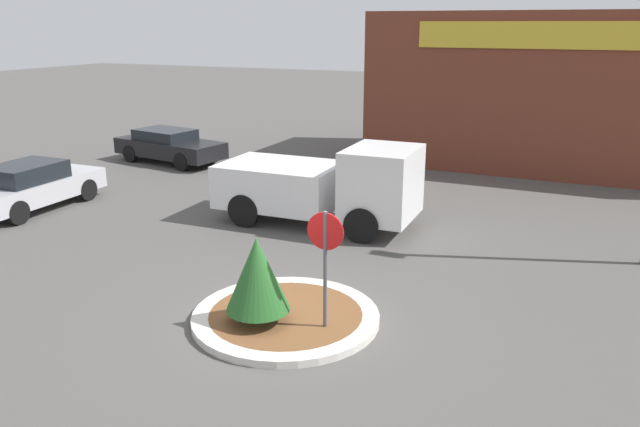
{
  "coord_description": "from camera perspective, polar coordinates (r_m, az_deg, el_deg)",
  "views": [
    {
      "loc": [
        4.97,
        -9.44,
        5.36
      ],
      "look_at": [
        -0.54,
        2.76,
        1.27
      ],
      "focal_mm": 35.0,
      "sensor_mm": 36.0,
      "label": 1
    }
  ],
  "objects": [
    {
      "name": "utility_truck",
      "position": [
        17.11,
        0.33,
        2.64
      ],
      "size": [
        5.54,
        2.48,
        2.26
      ],
      "rotation": [
        0.0,
        0.0,
        0.02
      ],
      "color": "white",
      "rests_on": "ground_plane"
    },
    {
      "name": "storefront_building",
      "position": [
        26.02,
        21.44,
        10.43
      ],
      "size": [
        14.12,
        6.07,
        5.79
      ],
      "color": "brown",
      "rests_on": "ground_plane"
    },
    {
      "name": "parked_sedan_silver",
      "position": [
        20.47,
        -24.89,
        2.31
      ],
      "size": [
        1.88,
        4.36,
        1.42
      ],
      "rotation": [
        0.0,
        0.0,
        1.59
      ],
      "color": "#B7B7BC",
      "rests_on": "ground_plane"
    },
    {
      "name": "traffic_island",
      "position": [
        11.9,
        -3.14,
        -9.4
      ],
      "size": [
        3.52,
        3.52,
        0.14
      ],
      "color": "beige",
      "rests_on": "ground_plane"
    },
    {
      "name": "parked_sedan_black",
      "position": [
        25.69,
        -13.63,
        6.07
      ],
      "size": [
        4.84,
        2.46,
        1.32
      ],
      "rotation": [
        0.0,
        0.0,
        -0.16
      ],
      "color": "black",
      "rests_on": "ground_plane"
    },
    {
      "name": "island_shrub",
      "position": [
        11.23,
        -5.76,
        -5.53
      ],
      "size": [
        1.17,
        1.17,
        1.61
      ],
      "color": "brown",
      "rests_on": "traffic_island"
    },
    {
      "name": "ground_plane",
      "position": [
        11.94,
        -3.14,
        -9.7
      ],
      "size": [
        120.0,
        120.0,
        0.0
      ],
      "primitive_type": "plane",
      "color": "#514F4C"
    },
    {
      "name": "stop_sign",
      "position": [
        10.8,
        0.49,
        -3.44
      ],
      "size": [
        0.68,
        0.07,
        2.3
      ],
      "color": "#4C4C51",
      "rests_on": "ground_plane"
    }
  ]
}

